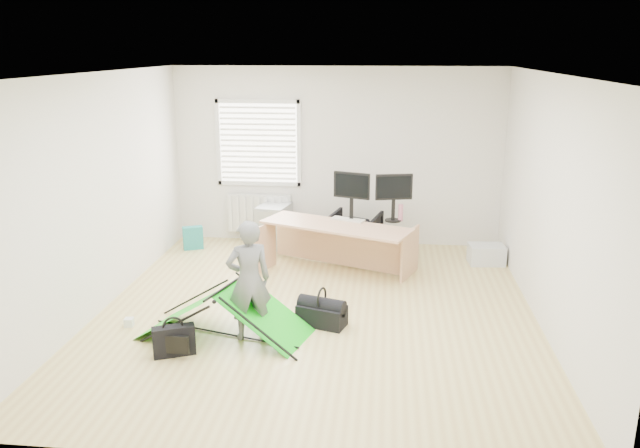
# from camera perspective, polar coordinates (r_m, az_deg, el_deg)

# --- Properties ---
(ground) EXTENTS (5.50, 5.50, 0.00)m
(ground) POSITION_cam_1_polar(r_m,az_deg,el_deg) (7.31, -0.34, -8.04)
(ground) COLOR tan
(ground) RESTS_ON ground
(back_wall) EXTENTS (5.00, 0.02, 2.70)m
(back_wall) POSITION_cam_1_polar(r_m,az_deg,el_deg) (9.56, 1.52, 6.15)
(back_wall) COLOR silver
(back_wall) RESTS_ON ground
(window) EXTENTS (1.20, 0.06, 1.20)m
(window) POSITION_cam_1_polar(r_m,az_deg,el_deg) (9.66, -5.66, 7.38)
(window) COLOR silver
(window) RESTS_ON back_wall
(radiator) EXTENTS (1.00, 0.12, 0.60)m
(radiator) POSITION_cam_1_polar(r_m,az_deg,el_deg) (9.84, -5.53, 1.00)
(radiator) COLOR silver
(radiator) RESTS_ON back_wall
(desk) EXTENTS (2.11, 1.34, 0.69)m
(desk) POSITION_cam_1_polar(r_m,az_deg,el_deg) (8.39, 1.43, -2.32)
(desk) COLOR tan
(desk) RESTS_ON ground
(filing_cabinet) EXTENTS (0.51, 0.63, 0.65)m
(filing_cabinet) POSITION_cam_1_polar(r_m,az_deg,el_deg) (9.59, -4.19, -0.14)
(filing_cabinet) COLOR #9FA2A4
(filing_cabinet) RESTS_ON ground
(monitor_left) EXTENTS (0.52, 0.27, 0.49)m
(monitor_left) POSITION_cam_1_polar(r_m,az_deg,el_deg) (8.47, 2.90, 1.97)
(monitor_left) COLOR black
(monitor_left) RESTS_ON desk
(monitor_right) EXTENTS (0.51, 0.22, 0.48)m
(monitor_right) POSITION_cam_1_polar(r_m,az_deg,el_deg) (8.46, 6.73, 1.83)
(monitor_right) COLOR black
(monitor_right) RESTS_ON desk
(keyboard) EXTENTS (0.48, 0.31, 0.02)m
(keyboard) POSITION_cam_1_polar(r_m,az_deg,el_deg) (8.51, 2.56, 0.42)
(keyboard) COLOR beige
(keyboard) RESTS_ON desk
(thermos) EXTENTS (0.07, 0.07, 0.23)m
(thermos) POSITION_cam_1_polar(r_m,az_deg,el_deg) (8.52, 7.38, 1.04)
(thermos) COLOR #BA687D
(thermos) RESTS_ON desk
(office_chair) EXTENTS (0.83, 0.84, 0.64)m
(office_chair) POSITION_cam_1_polar(r_m,az_deg,el_deg) (9.17, 3.23, -0.90)
(office_chair) COLOR black
(office_chair) RESTS_ON ground
(person) EXTENTS (0.55, 0.48, 1.28)m
(person) POSITION_cam_1_polar(r_m,az_deg,el_deg) (6.51, -6.53, -5.13)
(person) COLOR slate
(person) RESTS_ON ground
(kite) EXTENTS (1.87, 1.21, 0.53)m
(kite) POSITION_cam_1_polar(r_m,az_deg,el_deg) (6.73, -8.73, -7.95)
(kite) COLOR #12C115
(kite) RESTS_ON ground
(storage_crate) EXTENTS (0.52, 0.38, 0.27)m
(storage_crate) POSITION_cam_1_polar(r_m,az_deg,el_deg) (9.15, 14.96, -2.70)
(storage_crate) COLOR silver
(storage_crate) RESTS_ON ground
(tote_bag) EXTENTS (0.32, 0.24, 0.35)m
(tote_bag) POSITION_cam_1_polar(r_m,az_deg,el_deg) (9.65, -11.53, -1.25)
(tote_bag) COLOR teal
(tote_bag) RESTS_ON ground
(laptop_bag) EXTENTS (0.43, 0.28, 0.31)m
(laptop_bag) POSITION_cam_1_polar(r_m,az_deg,el_deg) (6.46, -13.21, -10.36)
(laptop_bag) COLOR black
(laptop_bag) RESTS_ON ground
(white_box) EXTENTS (0.11, 0.11, 0.09)m
(white_box) POSITION_cam_1_polar(r_m,az_deg,el_deg) (7.26, -17.06, -8.58)
(white_box) COLOR silver
(white_box) RESTS_ON ground
(duffel_bag) EXTENTS (0.58, 0.41, 0.23)m
(duffel_bag) POSITION_cam_1_polar(r_m,az_deg,el_deg) (6.95, 0.16, -8.35)
(duffel_bag) COLOR black
(duffel_bag) RESTS_ON ground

